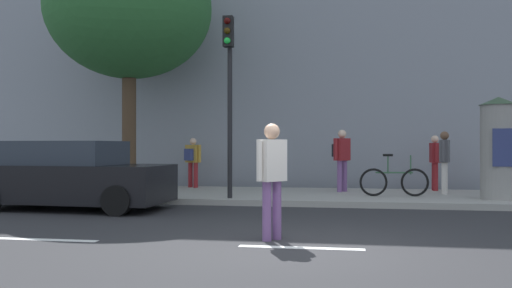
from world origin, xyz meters
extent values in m
plane|color=#2B2B2D|center=(0.00, 0.00, 0.00)|extent=(80.00, 80.00, 0.00)
cube|color=#9E9B93|center=(0.00, 7.00, 0.07)|extent=(36.00, 4.00, 0.15)
cube|color=silver|center=(-4.00, 0.00, 0.00)|extent=(1.80, 0.16, 0.01)
cube|color=silver|center=(0.00, 0.00, 0.00)|extent=(1.80, 0.16, 0.01)
cube|color=gray|center=(0.00, 12.00, 5.77)|extent=(36.00, 5.00, 11.55)
cylinder|color=black|center=(-2.20, 5.35, 2.01)|extent=(0.12, 0.12, 3.73)
cube|color=black|center=(-2.20, 5.17, 4.25)|extent=(0.24, 0.24, 0.75)
sphere|color=#390605|center=(-2.20, 5.04, 4.49)|extent=(0.16, 0.16, 0.16)
sphere|color=#3C2906|center=(-2.20, 5.04, 4.25)|extent=(0.16, 0.16, 0.16)
sphere|color=green|center=(-2.20, 5.04, 4.01)|extent=(0.16, 0.16, 0.16)
cylinder|color=gray|center=(4.31, 6.17, 1.30)|extent=(0.83, 0.83, 2.29)
cone|color=#334C33|center=(4.31, 6.17, 2.54)|extent=(0.92, 0.92, 0.20)
cube|color=navy|center=(4.31, 5.74, 1.41)|extent=(0.50, 0.02, 0.90)
cylinder|color=#4C3826|center=(-5.51, 6.94, 1.77)|extent=(0.40, 0.40, 3.25)
ellipsoid|color=#28602D|center=(-5.51, 6.94, 5.42)|extent=(4.76, 4.76, 4.04)
cylinder|color=#724C84|center=(-0.56, 0.47, 0.45)|extent=(0.14, 0.14, 0.91)
cylinder|color=#724C84|center=(-0.43, 0.64, 0.45)|extent=(0.14, 0.14, 0.91)
cube|color=silver|center=(-0.49, 0.56, 1.23)|extent=(0.45, 0.48, 0.64)
cylinder|color=silver|center=(-0.65, 0.35, 1.23)|extent=(0.09, 0.09, 0.61)
cylinder|color=silver|center=(-0.33, 0.76, 1.23)|extent=(0.09, 0.09, 0.61)
sphere|color=tan|center=(-0.49, 0.56, 1.68)|extent=(0.25, 0.25, 0.25)
cylinder|color=maroon|center=(-4.15, 8.52, 0.54)|extent=(0.14, 0.14, 0.78)
cylinder|color=maroon|center=(-3.95, 8.42, 0.54)|extent=(0.14, 0.14, 0.78)
cube|color=#B78C33|center=(-4.05, 8.47, 1.21)|extent=(0.52, 0.42, 0.55)
cylinder|color=#B78C33|center=(-4.29, 8.60, 1.21)|extent=(0.09, 0.09, 0.52)
cylinder|color=#B78C33|center=(-3.81, 8.35, 1.21)|extent=(0.09, 0.09, 0.52)
sphere|color=beige|center=(-4.05, 8.47, 1.59)|extent=(0.21, 0.21, 0.21)
cube|color=navy|center=(-4.13, 8.31, 1.18)|extent=(0.32, 0.27, 0.36)
cylinder|color=silver|center=(3.25, 7.34, 0.58)|extent=(0.14, 0.14, 0.85)
cylinder|color=silver|center=(3.31, 7.53, 0.58)|extent=(0.14, 0.14, 0.85)
cube|color=#4C4C51|center=(3.28, 7.44, 1.31)|extent=(0.34, 0.46, 0.61)
cylinder|color=#4C4C51|center=(3.21, 7.20, 1.31)|extent=(0.09, 0.09, 0.58)
cylinder|color=#4C4C51|center=(3.35, 7.67, 1.31)|extent=(0.09, 0.09, 0.58)
sphere|color=brown|center=(3.28, 7.44, 1.73)|extent=(0.23, 0.23, 0.23)
cylinder|color=maroon|center=(3.20, 8.62, 0.55)|extent=(0.14, 0.14, 0.81)
cylinder|color=maroon|center=(3.21, 8.42, 0.55)|extent=(0.14, 0.14, 0.81)
cube|color=maroon|center=(3.20, 8.52, 1.25)|extent=(0.26, 0.41, 0.57)
cylinder|color=maroon|center=(3.19, 8.77, 1.25)|extent=(0.09, 0.09, 0.54)
cylinder|color=maroon|center=(3.21, 8.28, 1.25)|extent=(0.09, 0.09, 0.54)
sphere|color=beige|center=(3.20, 8.52, 1.64)|extent=(0.22, 0.22, 0.22)
cylinder|color=#724C84|center=(0.62, 7.79, 0.59)|extent=(0.14, 0.14, 0.89)
cylinder|color=#724C84|center=(0.48, 7.58, 0.59)|extent=(0.14, 0.14, 0.89)
cube|color=maroon|center=(0.55, 7.69, 1.35)|extent=(0.48, 0.55, 0.63)
cylinder|color=maroon|center=(0.71, 7.93, 1.35)|extent=(0.09, 0.09, 0.60)
cylinder|color=maroon|center=(0.38, 7.44, 1.35)|extent=(0.09, 0.09, 0.60)
sphere|color=beige|center=(0.55, 7.69, 1.78)|extent=(0.24, 0.24, 0.24)
cube|color=black|center=(0.40, 7.79, 1.32)|extent=(0.29, 0.32, 0.36)
torus|color=black|center=(1.35, 6.48, 0.51)|extent=(0.72, 0.13, 0.72)
torus|color=black|center=(2.40, 6.58, 0.51)|extent=(0.72, 0.13, 0.72)
cylinder|color=#2D5938|center=(1.87, 6.53, 0.76)|extent=(0.94, 0.13, 0.04)
cylinder|color=#2D5938|center=(1.72, 6.51, 0.96)|extent=(0.04, 0.04, 0.45)
cylinder|color=#2D5938|center=(2.29, 6.57, 0.96)|extent=(0.04, 0.04, 0.50)
cube|color=black|center=(1.72, 6.51, 1.21)|extent=(0.25, 0.12, 0.06)
cube|color=black|center=(-5.52, 3.75, 0.60)|extent=(4.45, 2.06, 0.84)
cube|color=#262D38|center=(-5.74, 3.76, 1.29)|extent=(2.52, 1.78, 0.54)
cylinder|color=black|center=(-7.00, 4.70, 0.32)|extent=(0.65, 0.25, 0.64)
cylinder|color=black|center=(-4.03, 2.80, 0.32)|extent=(0.65, 0.25, 0.64)
cylinder|color=black|center=(-3.95, 4.56, 0.32)|extent=(0.65, 0.25, 0.64)
camera|label=1|loc=(0.61, -7.59, 1.46)|focal=37.42mm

